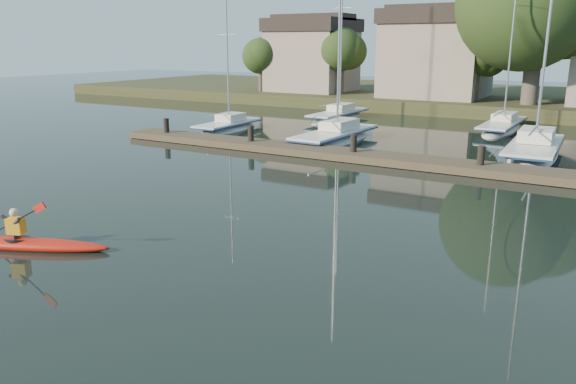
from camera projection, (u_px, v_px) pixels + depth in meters
The scene contains 9 objects.
ground at pixel (237, 267), 14.25m from camera, with size 160.00×160.00×0.00m, color black.
kayak at pixel (22, 241), 15.48m from camera, with size 4.86×2.57×1.60m.
dock at pixel (413, 161), 25.87m from camera, with size 34.00×2.00×1.80m.
sailboat_0 at pixel (228, 133), 36.45m from camera, with size 2.01×6.66×10.49m.
sailboat_1 at pixel (335, 145), 32.25m from camera, with size 2.52×8.78×14.22m.
sailboat_3 at pixel (533, 161), 28.06m from camera, with size 2.54×8.93×14.31m.
sailboat_5 at pixel (338, 121), 41.82m from camera, with size 2.13×8.26×13.60m.
sailboat_6 at pixel (502, 132), 36.60m from camera, with size 2.09×9.01×14.26m.
shore at pixel (536, 71), 46.23m from camera, with size 90.00×25.25×12.75m.
Camera 1 is at (7.83, -10.80, 5.50)m, focal length 35.00 mm.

